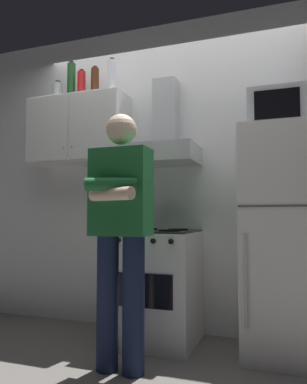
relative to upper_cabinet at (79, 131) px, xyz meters
name	(u,v)px	position (x,y,z in m)	size (l,w,h in m)	color
ground_plane	(153,354)	(0.85, -0.37, -1.75)	(7.00, 7.00, 0.00)	slate
back_wall_tiled	(176,174)	(0.85, 0.23, -0.40)	(4.80, 0.10, 2.70)	white
upper_cabinet	(79,131)	(0.00, 0.00, 0.00)	(0.90, 0.37, 0.60)	silver
stove_oven	(158,286)	(0.80, -0.13, -1.32)	(0.60, 0.62, 0.87)	white
range_hood	(163,141)	(0.80, 0.00, -0.15)	(0.60, 0.44, 0.75)	#B7BABF
refrigerator	(286,241)	(1.75, -0.12, -0.95)	(0.60, 0.62, 1.60)	white
microwave	(283,110)	(1.75, -0.11, -0.01)	(0.48, 0.37, 0.28)	#B7BABF
person_standing	(120,228)	(0.75, -0.73, -0.85)	(0.38, 0.33, 1.64)	#192342
bottle_soda_red	(81,85)	(0.02, 0.00, 0.42)	(0.07, 0.07, 0.26)	red
bottle_rum_dark	(95,82)	(0.17, -0.01, 0.43)	(0.07, 0.07, 0.27)	#47230F
bottle_canister_steel	(58,92)	(-0.25, 0.03, 0.39)	(0.09, 0.09, 0.20)	#B2B5BA
bottle_vodka_clear	(112,77)	(0.33, -0.01, 0.45)	(0.07, 0.07, 0.32)	silver
bottle_wine_green	(71,81)	(-0.09, 0.01, 0.47)	(0.08, 0.08, 0.36)	#19471E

